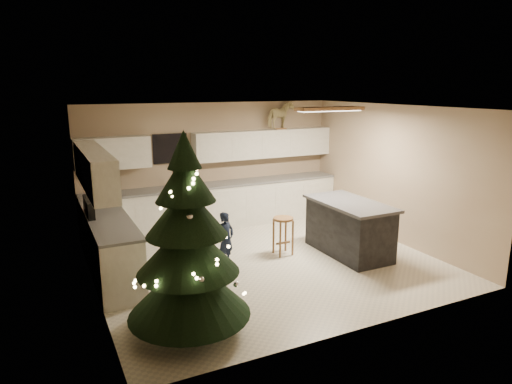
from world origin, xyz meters
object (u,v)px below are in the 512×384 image
(christmas_tree, at_px, (188,253))
(toddler, at_px, (226,239))
(rocking_horse, at_px, (280,115))
(island, at_px, (349,228))
(bar_stool, at_px, (283,227))

(christmas_tree, relative_size, toddler, 2.69)
(rocking_horse, bearing_deg, christmas_tree, 116.38)
(island, height_order, toddler, island)
(rocking_horse, bearing_deg, bar_stool, 130.03)
(bar_stool, xyz_separation_m, rocking_horse, (1.11, 2.15, 1.80))
(island, distance_m, toddler, 2.22)
(island, bearing_deg, toddler, 168.74)
(bar_stool, distance_m, christmas_tree, 2.95)
(christmas_tree, bearing_deg, island, 21.13)
(island, distance_m, bar_stool, 1.17)
(bar_stool, relative_size, rocking_horse, 0.92)
(island, relative_size, toddler, 1.85)
(toddler, bearing_deg, island, -41.29)
(christmas_tree, relative_size, rocking_horse, 3.33)
(island, xyz_separation_m, rocking_horse, (0.04, 2.62, 1.83))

